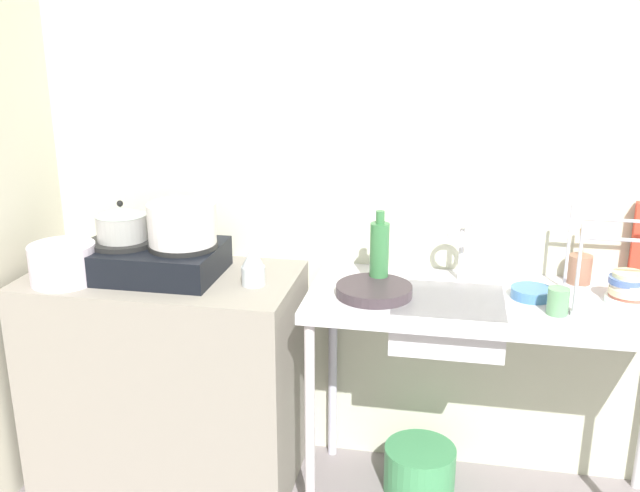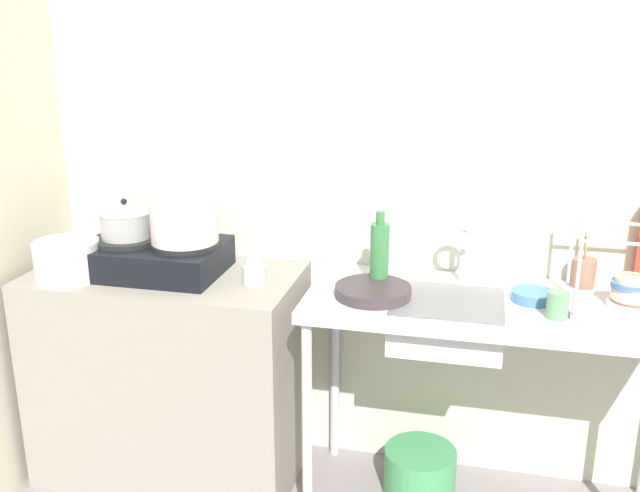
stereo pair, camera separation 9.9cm
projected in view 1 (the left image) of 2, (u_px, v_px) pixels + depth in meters
The scene contains 16 objects.
counter_concrete at pixel (169, 376), 2.83m from camera, with size 1.02×0.55×0.85m, color gray.
counter_sink at pixel (494, 318), 2.51m from camera, with size 1.31×0.55×0.85m.
stove at pixel (154, 258), 2.69m from camera, with size 0.50×0.36×0.13m.
pot_on_left_burner at pixel (122, 223), 2.67m from camera, with size 0.19×0.19×0.15m.
pot_on_right_burner at pixel (182, 223), 2.63m from camera, with size 0.25×0.25×0.15m.
pot_beside_stove at pixel (63, 263), 2.61m from camera, with size 0.24×0.24×0.14m.
percolator at pixel (253, 266), 2.58m from camera, with size 0.09×0.09×0.15m.
sink_basin at pixel (448, 319), 2.49m from camera, with size 0.38×0.35×0.15m, color silver.
faucet at pixel (462, 238), 2.57m from camera, with size 0.11×0.07×0.25m.
frying_pan at pixel (374, 290), 2.50m from camera, with size 0.27×0.27×0.04m, color #362C32.
dish_rack at pixel (628, 291), 2.40m from camera, with size 0.39×0.26×0.31m.
cup_by_rack at pixel (558, 301), 2.33m from camera, with size 0.07×0.07×0.09m, color #5D9063.
small_bowl_on_drainboard at pixel (531, 293), 2.48m from camera, with size 0.14×0.14×0.04m, color teal.
bottle_by_sink at pixel (379, 253), 2.56m from camera, with size 0.07×0.07×0.28m.
utensil_jar at pixel (580, 269), 2.61m from camera, with size 0.08×0.08×0.20m.
bucket_on_floor at pixel (419, 469), 2.80m from camera, with size 0.28×0.28×0.19m, color #408D57.
Camera 1 is at (-0.70, -0.80, 1.77)m, focal length 40.20 mm.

